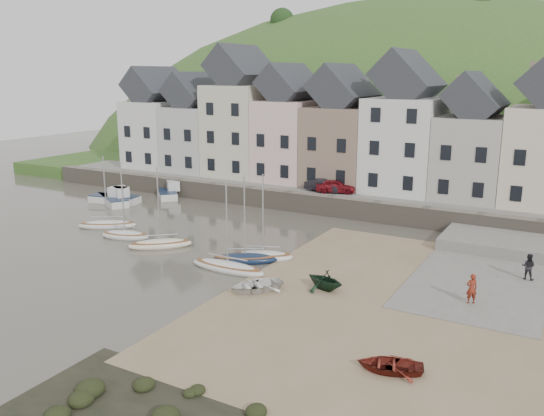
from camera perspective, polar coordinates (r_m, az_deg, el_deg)
The scene contains 24 objects.
ground at distance 37.55m, azimuth -4.53°, elevation -6.33°, with size 160.00×160.00×0.00m, color #4A453A.
quay_land at distance 65.45m, azimuth 11.28°, elevation 2.72°, with size 90.00×30.00×1.50m, color #345622.
quay_street at distance 54.68m, azimuth 7.50°, elevation 1.62°, with size 70.00×7.00×0.10m, color slate.
seawall at distance 51.67m, azimuth 6.01°, elevation 0.22°, with size 70.00×1.20×1.80m, color slate.
beach at distance 33.06m, azimuth 11.72°, elevation -9.36°, with size 18.00×26.00×0.06m, color #7D6A4C.
slipway at distance 39.60m, azimuth 20.89°, elevation -6.06°, with size 8.00×18.00×0.12m, color slate.
hillside at distance 97.57m, azimuth 13.21°, elevation -5.19°, with size 134.40×84.00×84.00m.
townhouse_terrace at distance 56.46m, azimuth 10.70°, elevation 7.81°, with size 61.05×8.00×13.93m.
sailboat_0 at distance 49.47m, azimuth -16.41°, elevation -1.63°, with size 4.93×3.93×6.32m.
sailboat_1 at distance 45.92m, azimuth -14.75°, elevation -2.68°, with size 4.27×2.54×6.32m.
sailboat_2 at distance 42.99m, azimuth -11.31°, elevation -3.60°, with size 4.56×4.32×6.32m.
sailboat_3 at distance 39.44m, azimuth -0.91°, elevation -4.89°, with size 4.49×3.13×6.32m.
sailboat_4 at distance 37.38m, azimuth -4.54°, elevation -6.00°, with size 5.61×1.52×6.32m.
sailboat_5 at distance 38.95m, azimuth -2.76°, elevation -5.15°, with size 4.79×3.68×6.32m.
motorboat_0 at distance 58.34m, azimuth -15.70°, elevation 1.00°, with size 5.58×4.23×1.70m.
motorboat_1 at distance 58.60m, azimuth -15.65°, elevation 1.06°, with size 5.40×2.73×1.70m.
motorboat_2 at distance 60.26m, azimuth -10.52°, elevation 1.68°, with size 4.55×4.48×1.70m.
rowboat_white at distance 33.82m, azimuth -1.69°, elevation -7.85°, with size 2.35×3.29×0.68m, color white.
rowboat_green at distance 33.96m, azimuth 5.44°, elevation -7.25°, with size 2.14×2.48×1.31m, color black.
rowboat_red at distance 25.88m, azimuth 11.92°, elevation -15.35°, with size 2.04×2.86×0.59m, color maroon.
person_red at distance 33.61m, azimuth 19.68°, elevation -7.74°, with size 0.63×0.42×1.74m, color maroon.
person_dark at distance 38.72m, azimuth 24.65°, elevation -5.44°, with size 0.82×0.64×1.68m, color black.
car_left at distance 53.87m, azimuth 6.50°, elevation 2.22°, with size 1.52×3.78×1.29m, color maroon.
car_right at distance 54.39m, azimuth 5.23°, elevation 2.31°, with size 1.27×3.63×1.20m, color black.
Camera 1 is at (19.88, -29.20, 12.73)m, focal length 36.94 mm.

